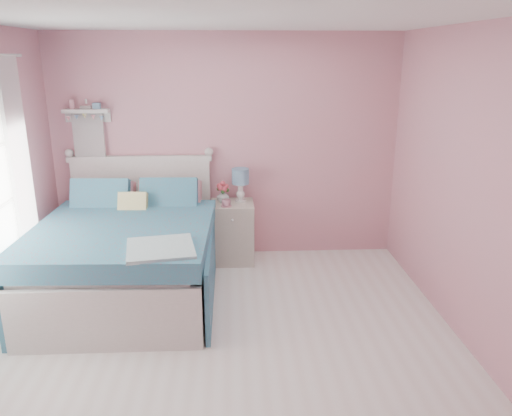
{
  "coord_description": "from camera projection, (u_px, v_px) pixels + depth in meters",
  "views": [
    {
      "loc": [
        0.05,
        -3.52,
        2.35
      ],
      "look_at": [
        0.29,
        1.2,
        0.89
      ],
      "focal_mm": 35.0,
      "sensor_mm": 36.0,
      "label": 1
    }
  ],
  "objects": [
    {
      "name": "floor",
      "position": [
        228.0,
        357.0,
        4.05
      ],
      "size": [
        4.5,
        4.5,
        0.0
      ],
      "primitive_type": "plane",
      "color": "white",
      "rests_on": "ground"
    },
    {
      "name": "room_shell",
      "position": [
        224.0,
        166.0,
        3.58
      ],
      "size": [
        4.5,
        4.5,
        4.5
      ],
      "color": "pink",
      "rests_on": "floor"
    },
    {
      "name": "bed",
      "position": [
        128.0,
        256.0,
        5.01
      ],
      "size": [
        1.73,
        2.15,
        1.23
      ],
      "rotation": [
        0.0,
        0.0,
        -0.04
      ],
      "color": "silver",
      "rests_on": "floor"
    },
    {
      "name": "nightstand",
      "position": [
        232.0,
        232.0,
        5.84
      ],
      "size": [
        0.49,
        0.49,
        0.71
      ],
      "color": "beige",
      "rests_on": "floor"
    },
    {
      "name": "table_lamp",
      "position": [
        240.0,
        179.0,
        5.71
      ],
      "size": [
        0.2,
        0.2,
        0.39
      ],
      "color": "white",
      "rests_on": "nightstand"
    },
    {
      "name": "vase",
      "position": [
        223.0,
        196.0,
        5.74
      ],
      "size": [
        0.18,
        0.18,
        0.15
      ],
      "primitive_type": "imported",
      "rotation": [
        0.0,
        0.0,
        0.31
      ],
      "color": "silver",
      "rests_on": "nightstand"
    },
    {
      "name": "teacup",
      "position": [
        226.0,
        203.0,
        5.59
      ],
      "size": [
        0.12,
        0.12,
        0.08
      ],
      "primitive_type": "imported",
      "rotation": [
        0.0,
        0.0,
        -0.21
      ],
      "color": "#CB889C",
      "rests_on": "nightstand"
    },
    {
      "name": "roses",
      "position": [
        223.0,
        187.0,
        5.7
      ],
      "size": [
        0.14,
        0.11,
        0.12
      ],
      "color": "#D44857",
      "rests_on": "vase"
    },
    {
      "name": "wall_shelf",
      "position": [
        87.0,
        112.0,
        5.55
      ],
      "size": [
        0.5,
        0.15,
        0.25
      ],
      "color": "silver",
      "rests_on": "room_shell"
    },
    {
      "name": "hanging_dress",
      "position": [
        89.0,
        142.0,
        5.64
      ],
      "size": [
        0.34,
        0.03,
        0.72
      ],
      "primitive_type": "cube",
      "color": "white",
      "rests_on": "room_shell"
    },
    {
      "name": "curtain_far",
      "position": [
        22.0,
        184.0,
        4.7
      ],
      "size": [
        0.04,
        0.4,
        2.32
      ],
      "primitive_type": "cube",
      "color": "white",
      "rests_on": "floor"
    }
  ]
}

